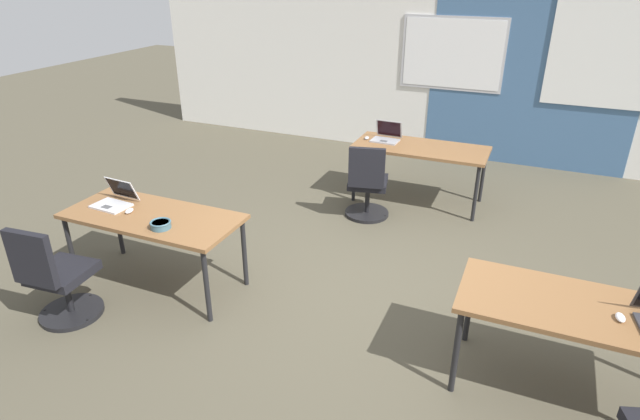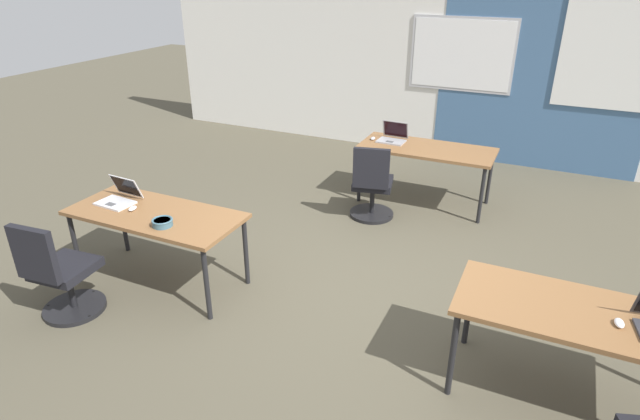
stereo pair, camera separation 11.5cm
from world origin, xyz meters
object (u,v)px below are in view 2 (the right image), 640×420
object	(u,v)px
desk_near_right	(583,320)
desk_far_center	(426,152)
mouse_far_left	(373,138)
laptop_far_left	(393,137)
mouse_near_right_end	(619,323)
laptop_near_left_end	(119,197)
chair_far_left	(372,188)
chair_near_left_end	(60,277)
desk_near_left	(156,218)
snack_bowl	(162,222)
mouse_near_left_end	(133,208)

from	to	relation	value
desk_near_right	desk_far_center	xyz separation A→B (m)	(-1.75, 2.80, 0.00)
mouse_far_left	laptop_far_left	bearing A→B (deg)	13.48
mouse_far_left	mouse_near_right_end	distance (m)	3.90
laptop_near_left_end	chair_far_left	size ratio (longest dim) A/B	0.38
chair_near_left_end	laptop_far_left	size ratio (longest dim) A/B	2.69
desk_near_left	chair_near_left_end	size ratio (longest dim) A/B	1.74
laptop_far_left	mouse_far_left	world-z (taller)	laptop_far_left
desk_near_left	desk_far_center	size ratio (longest dim) A/B	1.00
desk_near_left	mouse_far_left	size ratio (longest dim) A/B	15.18
mouse_near_right_end	snack_bowl	bearing A→B (deg)	-177.99
desk_far_center	chair_far_left	size ratio (longest dim) A/B	1.74
snack_bowl	laptop_near_left_end	bearing A→B (deg)	162.48
laptop_near_left_end	chair_far_left	bearing A→B (deg)	53.11
laptop_near_left_end	chair_far_left	distance (m)	2.74
desk_near_right	chair_far_left	xyz separation A→B (m)	(-2.18, 2.10, -0.28)
desk_near_left	desk_far_center	world-z (taller)	same
desk_near_left	laptop_far_left	world-z (taller)	laptop_far_left
chair_far_left	desk_near_left	bearing A→B (deg)	45.21
desk_near_right	mouse_near_right_end	bearing A→B (deg)	-16.46
desk_far_center	desk_near_left	bearing A→B (deg)	-122.01
laptop_far_left	chair_near_left_end	bearing A→B (deg)	-112.60
desk_near_right	mouse_far_left	world-z (taller)	mouse_far_left
desk_near_left	desk_far_center	xyz separation A→B (m)	(1.75, 2.80, 0.00)
laptop_near_left_end	snack_bowl	size ratio (longest dim) A/B	1.97
mouse_far_left	chair_far_left	world-z (taller)	chair_far_left
chair_near_left_end	mouse_far_left	bearing A→B (deg)	-117.24
chair_near_left_end	snack_bowl	bearing A→B (deg)	-142.53
mouse_near_left_end	snack_bowl	bearing A→B (deg)	-16.23
desk_far_center	laptop_far_left	distance (m)	0.48
desk_near_right	mouse_far_left	size ratio (longest dim) A/B	15.18
desk_near_right	laptop_near_left_end	distance (m)	3.95
mouse_near_left_end	chair_far_left	xyz separation A→B (m)	(1.53, 2.15, -0.36)
desk_near_left	laptop_near_left_end	size ratio (longest dim) A/B	4.57
laptop_near_left_end	mouse_far_left	bearing A→B (deg)	65.29
desk_near_right	desk_near_left	bearing A→B (deg)	180.00
desk_near_right	laptop_near_left_end	xyz separation A→B (m)	(-3.95, 0.04, 0.11)
desk_far_center	mouse_far_left	distance (m)	0.70
chair_near_left_end	chair_far_left	world-z (taller)	same
mouse_near_left_end	laptop_far_left	distance (m)	3.28
desk_near_left	laptop_near_left_end	distance (m)	0.46
laptop_far_left	chair_far_left	world-z (taller)	laptop_far_left
desk_near_left	mouse_near_left_end	world-z (taller)	mouse_near_left_end
chair_near_left_end	snack_bowl	xyz separation A→B (m)	(0.64, 0.59, 0.38)
mouse_far_left	desk_near_right	bearing A→B (deg)	-49.05
mouse_near_left_end	chair_near_left_end	xyz separation A→B (m)	(-0.19, -0.72, -0.36)
desk_near_right	snack_bowl	distance (m)	3.26
snack_bowl	mouse_near_left_end	bearing A→B (deg)	163.77
desk_near_left	snack_bowl	distance (m)	0.31
desk_near_right	mouse_far_left	distance (m)	3.73
laptop_near_left_end	mouse_near_right_end	size ratio (longest dim) A/B	3.28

